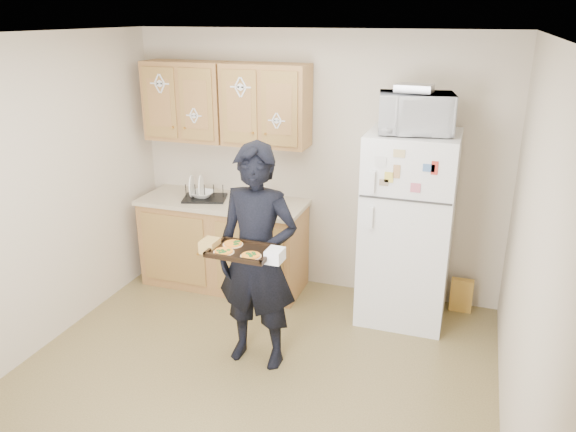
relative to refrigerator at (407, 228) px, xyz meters
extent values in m
plane|color=brown|center=(-0.95, -1.43, -0.85)|extent=(3.60, 3.60, 0.00)
plane|color=silver|center=(-0.95, -1.43, 1.65)|extent=(3.60, 3.60, 0.00)
cube|color=beige|center=(-0.95, 0.37, 0.40)|extent=(3.60, 0.04, 2.50)
cube|color=beige|center=(-0.95, -3.23, 0.40)|extent=(3.60, 0.04, 2.50)
cube|color=beige|center=(-2.75, -1.43, 0.40)|extent=(0.04, 3.60, 2.50)
cube|color=beige|center=(0.85, -1.43, 0.40)|extent=(0.04, 3.60, 2.50)
cube|color=white|center=(0.00, 0.00, 0.00)|extent=(0.75, 0.70, 1.70)
cube|color=#9A6335|center=(-1.80, 0.05, -0.42)|extent=(1.60, 0.60, 0.86)
cube|color=#C0B293|center=(-1.80, 0.05, 0.03)|extent=(1.64, 0.64, 0.04)
cube|color=#9A6335|center=(-2.20, 0.18, 0.98)|extent=(0.80, 0.33, 0.75)
cube|color=#9A6335|center=(-1.38, 0.18, 0.98)|extent=(0.80, 0.33, 0.75)
cube|color=#E9DB52|center=(0.52, 0.24, -0.69)|extent=(0.20, 0.07, 0.32)
imported|color=black|center=(-0.98, -1.08, 0.03)|extent=(0.65, 0.44, 1.77)
cube|color=black|center=(-0.97, -1.38, 0.21)|extent=(0.44, 0.33, 0.04)
cylinder|color=orange|center=(-1.08, -1.45, 0.23)|extent=(0.15, 0.15, 0.02)
cylinder|color=orange|center=(-0.87, -1.46, 0.23)|extent=(0.15, 0.15, 0.02)
cylinder|color=orange|center=(-1.07, -1.31, 0.23)|extent=(0.15, 0.15, 0.02)
imported|color=white|center=(0.00, -0.05, 1.01)|extent=(0.65, 0.50, 0.33)
cube|color=silver|center=(-0.03, -0.02, 1.21)|extent=(0.31, 0.23, 0.06)
cube|color=black|center=(-1.98, 0.03, 0.13)|extent=(0.48, 0.41, 0.16)
imported|color=white|center=(-2.01, 0.03, 0.10)|extent=(0.23, 0.23, 0.06)
imported|color=white|center=(-1.34, -0.02, 0.15)|extent=(0.12, 0.12, 0.21)
camera|label=1|loc=(0.49, -4.67, 1.78)|focal=35.00mm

